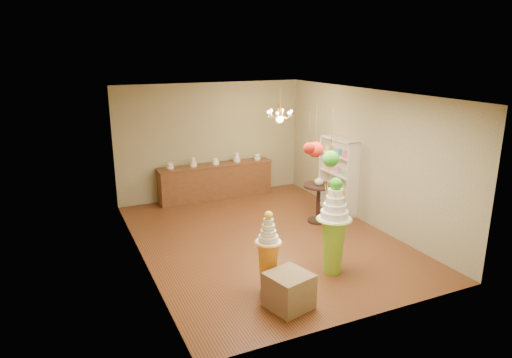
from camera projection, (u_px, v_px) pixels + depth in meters
name	position (u px, v px, depth m)	size (l,w,h in m)	color
floor	(264.00, 238.00, 9.54)	(6.50, 6.50, 0.00)	#5C3019
ceiling	(265.00, 93.00, 8.71)	(6.50, 6.50, 0.00)	silver
wall_back	(211.00, 141.00, 11.97)	(5.00, 0.04, 3.00)	gray
wall_front	(367.00, 224.00, 6.29)	(5.00, 0.04, 3.00)	gray
wall_left	(139.00, 184.00, 8.13)	(0.04, 6.50, 3.00)	gray
wall_right	(366.00, 157.00, 10.13)	(0.04, 6.50, 3.00)	gray
pedestal_green	(333.00, 233.00, 7.91)	(0.74, 0.74, 1.74)	#85BF2A
pedestal_orange	(268.00, 259.00, 7.36)	(0.50, 0.50, 1.38)	orange
burlap_riser	(289.00, 290.00, 6.95)	(0.61, 0.61, 0.55)	olive
sideboard	(216.00, 181.00, 12.00)	(3.04, 0.54, 1.16)	brown
shelving_unit	(338.00, 175.00, 10.92)	(0.33, 1.20, 1.80)	beige
round_table	(318.00, 198.00, 10.31)	(0.78, 0.78, 0.88)	black
vase	(319.00, 180.00, 10.20)	(0.20, 0.20, 0.21)	beige
pom_red_left	(315.00, 149.00, 7.61)	(0.27, 0.27, 0.93)	#3B322A
pom_green_mid	(331.00, 159.00, 7.23)	(0.26, 0.26, 0.99)	#3B322A
pom_red_right	(309.00, 148.00, 6.84)	(0.18, 0.18, 0.70)	#3B322A
chandelier	(280.00, 117.00, 10.59)	(0.73, 0.73, 0.85)	#D89A4C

